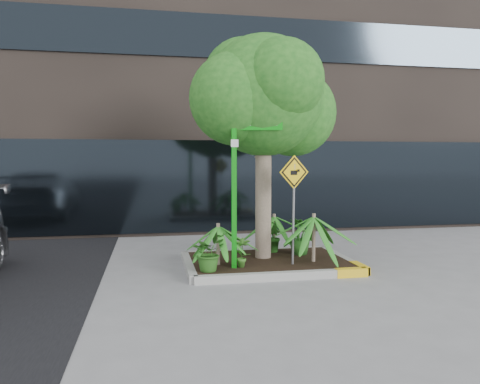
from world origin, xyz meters
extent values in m
plane|color=gray|center=(0.00, 0.00, 0.00)|extent=(80.00, 80.00, 0.00)
cube|color=#2D2621|center=(0.50, 8.50, 7.50)|extent=(18.00, 8.00, 15.00)
cube|color=#9E9E99|center=(0.20, 1.40, 0.07)|extent=(3.20, 0.15, 0.15)
cube|color=#9E9E99|center=(0.20, -0.80, 0.07)|extent=(3.20, 0.15, 0.15)
cube|color=#9E9E99|center=(-1.40, 0.30, 0.07)|extent=(0.15, 2.20, 0.15)
cube|color=#9E9E99|center=(1.80, 0.30, 0.07)|extent=(0.15, 2.20, 0.15)
cube|color=yellow|center=(1.50, -0.80, 0.07)|extent=(0.60, 0.17, 0.15)
cube|color=black|center=(0.20, 0.30, 0.12)|extent=(3.05, 2.05, 0.06)
cylinder|color=gray|center=(0.15, 0.51, 1.52)|extent=(0.32, 0.32, 3.03)
cylinder|color=gray|center=(0.25, 0.51, 2.63)|extent=(0.57, 0.16, 0.99)
sphere|color=#1C5A19|center=(0.15, 0.51, 3.44)|extent=(2.43, 2.43, 2.43)
sphere|color=#1C5A19|center=(0.86, 0.81, 3.14)|extent=(1.82, 1.82, 1.82)
sphere|color=#1C5A19|center=(-0.46, 0.30, 3.34)|extent=(1.82, 1.82, 1.82)
sphere|color=#1C5A19|center=(0.35, -0.10, 3.64)|extent=(1.62, 1.62, 1.62)
sphere|color=#1C5A19|center=(-0.16, 1.01, 3.84)|extent=(1.72, 1.72, 1.72)
cylinder|color=gray|center=(1.03, -0.07, 0.63)|extent=(0.07, 0.07, 0.95)
cylinder|color=gray|center=(-0.86, 0.00, 0.55)|extent=(0.07, 0.07, 0.80)
cylinder|color=gray|center=(0.53, 1.08, 0.56)|extent=(0.07, 0.07, 0.82)
imported|color=#265B1A|center=(-1.10, -0.46, 0.49)|extent=(0.87, 0.87, 0.68)
imported|color=#235C1B|center=(0.98, 0.66, 0.54)|extent=(0.60, 0.60, 0.78)
imported|color=#397424|center=(-0.45, -0.28, 0.44)|extent=(0.31, 0.31, 0.58)
imported|color=#26661D|center=(0.49, 0.94, 0.49)|extent=(0.41, 0.41, 0.69)
cube|color=#0D9012|center=(-0.60, -0.30, 1.60)|extent=(0.11, 0.11, 3.19)
cube|color=#0D9012|center=(-0.18, -0.41, 2.80)|extent=(0.87, 0.25, 0.21)
cube|color=#0D9012|center=(-0.49, 0.12, 3.02)|extent=(0.25, 0.87, 0.21)
cube|color=white|center=(-0.18, -0.42, 2.80)|extent=(0.66, 0.17, 0.05)
cube|color=white|center=(-0.51, 0.12, 3.02)|extent=(0.17, 0.66, 0.05)
cube|color=white|center=(-0.60, -0.35, 2.45)|extent=(0.13, 0.04, 0.14)
cylinder|color=slate|center=(0.56, -0.24, 1.11)|extent=(0.06, 0.09, 1.92)
cube|color=yellow|center=(0.56, -0.26, 1.92)|extent=(0.62, 0.19, 0.64)
cube|color=black|center=(0.56, -0.27, 1.92)|extent=(0.55, 0.16, 0.57)
cube|color=yellow|center=(0.56, -0.28, 1.92)|extent=(0.47, 0.14, 0.49)
cube|color=black|center=(0.55, -0.28, 1.91)|extent=(0.15, 0.04, 0.09)
camera|label=1|loc=(-2.12, -8.74, 2.16)|focal=35.00mm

